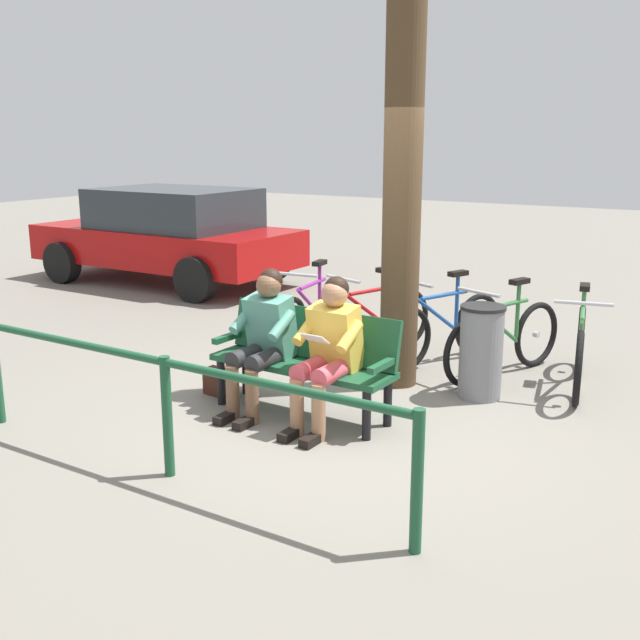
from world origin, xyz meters
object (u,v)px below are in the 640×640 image
Objects in this scene: bicycle_orange at (504,340)px; bicycle_red at (443,329)px; bicycle_silver at (580,350)px; bicycle_blue at (313,315)px; tree_trunk at (402,182)px; handbag at (220,382)px; person_reading at (329,346)px; litter_bin at (481,352)px; bench at (307,354)px; parked_car at (169,233)px; bicycle_black at (372,323)px; person_companion at (263,334)px.

bicycle_orange is 0.67m from bicycle_red.
bicycle_silver is 2.80m from bicycle_blue.
tree_trunk is 2.37× the size of bicycle_red.
handbag is at bearing -26.58° from bicycle_orange.
bicycle_blue is at bearing -53.25° from person_reading.
litter_bin is 0.50× the size of bicycle_silver.
person_reading is 0.72× the size of bicycle_silver.
bicycle_orange is at bearing -136.84° from handbag.
parked_car is at bearing -35.51° from bench.
person_reading is 6.52m from parked_car.
bicycle_black is at bearing 156.90° from parked_car.
bicycle_blue is (1.33, -0.63, -1.51)m from tree_trunk.
bench is at bearing -152.82° from person_companion.
bicycle_silver is 0.39× the size of parked_car.
bicycle_blue is (2.10, 0.09, 0.00)m from bicycle_orange.
parked_car reaches higher than bicycle_red.
litter_bin is at bearing -149.82° from handbag.
bicycle_red is at bearing -91.44° from person_reading.
tree_trunk reaches higher than bicycle_orange.
bicycle_orange is (0.02, -0.70, -0.06)m from litter_bin.
tree_trunk is 5.96m from parked_car.
bicycle_blue reaches higher than litter_bin.
person_companion is 0.79m from handbag.
bench is 1.34× the size of person_reading.
bicycle_red is at bearing -101.00° from bench.
person_companion is 0.76× the size of bicycle_red.
bicycle_silver is (-0.68, -0.73, -0.06)m from litter_bin.
bicycle_orange is at bearing -124.15° from person_companion.
tree_trunk is 2.11m from bicycle_blue.
bicycle_silver is 0.99× the size of bicycle_blue.
person_reading is 0.75× the size of bicycle_black.
bicycle_blue is 4.41m from parked_car.
handbag is (0.88, 0.05, -0.39)m from bench.
person_reading is 4.00× the size of handbag.
tree_trunk is at bearing -136.76° from handbag.
bench is 6.17m from parked_car.
bicycle_red is (-0.76, -2.06, -0.30)m from person_companion.
tree_trunk is at bearing 1.82° from litter_bin.
bench reaches higher than handbag.
bench is 0.97m from handbag.
litter_bin is 2.20m from bicycle_blue.
bicycle_orange is (-1.98, -1.86, 0.24)m from handbag.
bench is at bearing 28.52° from bicycle_black.
bicycle_blue is at bearing -15.99° from litter_bin.
person_companion is at bearing 169.77° from handbag.
bicycle_silver reaches higher than litter_bin.
person_reading reaches higher than handbag.
bicycle_black is (0.60, -1.91, -0.31)m from person_reading.
parked_car is at bearing -26.92° from tree_trunk.
bicycle_red is 0.98× the size of bicycle_black.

